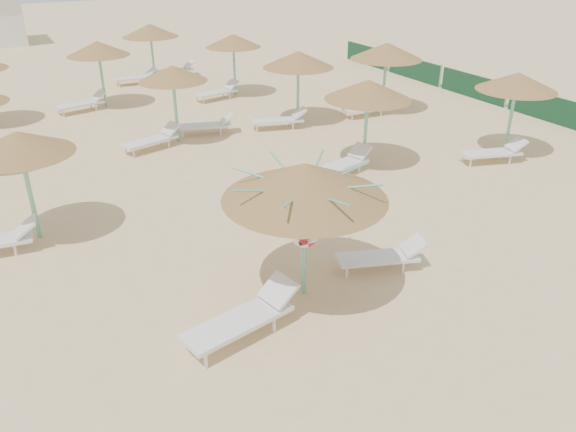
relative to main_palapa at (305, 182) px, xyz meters
name	(u,v)px	position (x,y,z in m)	size (l,w,h in m)	color
ground	(317,298)	(0.14, -0.31, -2.44)	(120.00, 120.00, 0.00)	#DFB888
main_palapa	(305,182)	(0.00, 0.00, 0.00)	(3.14, 3.14, 2.81)	#68B59B
lounger_main_a	(245,317)	(-1.59, -0.67, -2.06)	(2.33, 1.13, 0.81)	silver
lounger_main_b	(383,256)	(1.97, -0.03, -2.12)	(1.96, 1.14, 0.68)	silver
palapa_field	(213,65)	(2.57, 11.15, -0.14)	(18.71, 18.30, 2.72)	#68B59B
windbreak_fence	(474,86)	(14.14, 9.64, -1.94)	(0.08, 19.84, 1.10)	#1B532B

